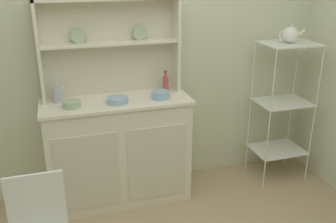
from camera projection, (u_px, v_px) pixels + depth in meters
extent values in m
cube|color=beige|center=(140.00, 46.00, 3.11)|extent=(3.84, 0.05, 2.50)
cube|color=silver|center=(119.00, 151.00, 3.11)|extent=(1.13, 0.42, 0.89)
cube|color=beige|center=(88.00, 173.00, 2.86)|extent=(0.48, 0.01, 0.62)
cube|color=beige|center=(157.00, 163.00, 3.01)|extent=(0.48, 0.01, 0.62)
cube|color=#EEE6CE|center=(116.00, 101.00, 2.95)|extent=(1.16, 0.45, 0.02)
cube|color=beige|center=(109.00, 46.00, 2.99)|extent=(1.09, 0.02, 0.76)
cube|color=silver|center=(39.00, 53.00, 2.77)|extent=(0.02, 0.18, 0.76)
cube|color=silver|center=(176.00, 44.00, 3.06)|extent=(0.02, 0.18, 0.76)
cube|color=silver|center=(111.00, 43.00, 2.90)|extent=(1.05, 0.16, 0.02)
cylinder|color=#9EB78E|center=(78.00, 36.00, 2.85)|extent=(0.11, 0.03, 0.11)
cylinder|color=#9EB78E|center=(140.00, 33.00, 2.98)|extent=(0.11, 0.03, 0.11)
cylinder|color=silver|center=(270.00, 122.00, 3.19)|extent=(0.01, 0.01, 1.26)
cylinder|color=silver|center=(314.00, 117.00, 3.31)|extent=(0.01, 0.01, 1.26)
cylinder|color=silver|center=(250.00, 109.00, 3.49)|extent=(0.01, 0.01, 1.26)
cylinder|color=silver|center=(292.00, 104.00, 3.61)|extent=(0.01, 0.01, 1.26)
cube|color=silver|center=(289.00, 44.00, 3.17)|extent=(0.46, 0.36, 0.01)
cube|color=silver|center=(283.00, 102.00, 3.36)|extent=(0.46, 0.36, 0.01)
cube|color=silver|center=(277.00, 149.00, 3.53)|extent=(0.46, 0.36, 0.01)
cube|color=white|center=(37.00, 207.00, 2.04)|extent=(0.31, 0.02, 0.40)
cylinder|color=#9EB78E|center=(72.00, 104.00, 2.78)|extent=(0.13, 0.13, 0.05)
cylinder|color=#8EB2D1|center=(117.00, 100.00, 2.87)|extent=(0.16, 0.16, 0.05)
cylinder|color=#8EB2D1|center=(160.00, 95.00, 2.96)|extent=(0.14, 0.14, 0.06)
cylinder|color=#B74C47|center=(166.00, 84.00, 3.12)|extent=(0.05, 0.05, 0.13)
cylinder|color=#B74C47|center=(166.00, 74.00, 3.09)|extent=(0.02, 0.02, 0.04)
cylinder|color=#4C382D|center=(166.00, 72.00, 3.08)|extent=(0.03, 0.03, 0.01)
cylinder|color=#B2B7C6|center=(58.00, 95.00, 2.88)|extent=(0.08, 0.08, 0.11)
cylinder|color=silver|center=(54.00, 86.00, 2.85)|extent=(0.01, 0.03, 0.17)
ellipsoid|color=silver|center=(52.00, 75.00, 2.82)|extent=(0.02, 0.01, 0.01)
cylinder|color=silver|center=(59.00, 86.00, 2.84)|extent=(0.03, 0.04, 0.18)
ellipsoid|color=silver|center=(58.00, 73.00, 2.81)|extent=(0.02, 0.01, 0.01)
cylinder|color=silver|center=(57.00, 87.00, 2.83)|extent=(0.03, 0.01, 0.17)
ellipsoid|color=silver|center=(56.00, 75.00, 2.80)|extent=(0.02, 0.01, 0.01)
sphere|color=white|center=(290.00, 35.00, 3.15)|extent=(0.13, 0.13, 0.13)
sphere|color=silver|center=(292.00, 25.00, 3.12)|extent=(0.02, 0.02, 0.02)
cylinder|color=white|center=(301.00, 33.00, 3.17)|extent=(0.09, 0.02, 0.07)
torus|color=white|center=(282.00, 35.00, 3.13)|extent=(0.01, 0.09, 0.09)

